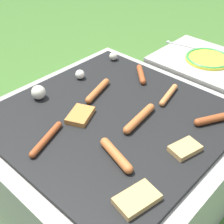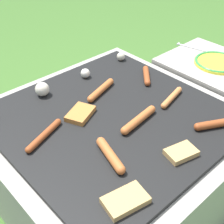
# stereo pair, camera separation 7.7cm
# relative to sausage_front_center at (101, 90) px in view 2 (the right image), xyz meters

# --- Properties ---
(ground_plane) EXTENTS (14.00, 14.00, 0.00)m
(ground_plane) POSITION_rel_sausage_front_center_xyz_m (-0.07, -0.15, -0.40)
(ground_plane) COLOR #3D6628
(grill) EXTENTS (0.92, 0.92, 0.39)m
(grill) POSITION_rel_sausage_front_center_xyz_m (-0.07, -0.15, -0.21)
(grill) COLOR #9E998E
(grill) RESTS_ON ground_plane
(side_ledge) EXTENTS (0.40, 0.50, 0.39)m
(side_ledge) POSITION_rel_sausage_front_center_xyz_m (0.59, -0.19, -0.21)
(side_ledge) COLOR #9E998E
(side_ledge) RESTS_ON ground_plane
(sausage_mid_left) EXTENTS (0.15, 0.09, 0.03)m
(sausage_mid_left) POSITION_rel_sausage_front_center_xyz_m (0.16, -0.45, 0.00)
(sausage_mid_left) COLOR #93421E
(sausage_mid_left) RESTS_ON grill
(sausage_back_left) EXTENTS (0.20, 0.05, 0.03)m
(sausage_back_left) POSITION_rel_sausage_front_center_xyz_m (-0.03, -0.25, 0.00)
(sausage_back_left) COLOR #B7602D
(sausage_back_left) RESTS_ON grill
(sausage_back_center) EXTENTS (0.07, 0.17, 0.03)m
(sausage_back_center) POSITION_rel_sausage_front_center_xyz_m (-0.23, -0.31, 0.00)
(sausage_back_center) COLOR #B7602D
(sausage_back_center) RESTS_ON grill
(sausage_front_right) EXTENTS (0.18, 0.08, 0.02)m
(sausage_front_right) POSITION_rel_sausage_front_center_xyz_m (-0.33, -0.08, -0.00)
(sausage_front_right) COLOR #93421E
(sausage_front_right) RESTS_ON grill
(sausage_front_center) EXTENTS (0.18, 0.08, 0.03)m
(sausage_front_center) POSITION_rel_sausage_front_center_xyz_m (0.00, 0.00, 0.00)
(sausage_front_center) COLOR #B7602D
(sausage_front_center) RESTS_ON grill
(sausage_back_right) EXTENTS (0.16, 0.06, 0.02)m
(sausage_back_right) POSITION_rel_sausage_front_center_xyz_m (0.18, -0.24, -0.00)
(sausage_back_right) COLOR #C6753D
(sausage_back_right) RESTS_ON grill
(sausage_mid_right) EXTENTS (0.12, 0.12, 0.03)m
(sausage_mid_right) POSITION_rel_sausage_front_center_xyz_m (0.23, -0.05, -0.00)
(sausage_mid_right) COLOR #93421E
(sausage_mid_right) RESTS_ON grill
(bread_slice_left) EXTENTS (0.11, 0.09, 0.02)m
(bread_slice_left) POSITION_rel_sausage_front_center_xyz_m (-0.05, -0.46, -0.00)
(bread_slice_left) COLOR tan
(bread_slice_left) RESTS_ON grill
(bread_slice_right) EXTENTS (0.14, 0.12, 0.02)m
(bread_slice_right) POSITION_rel_sausage_front_center_xyz_m (-0.16, -0.07, -0.00)
(bread_slice_right) COLOR #B27033
(bread_slice_right) RESTS_ON grill
(bread_slice_center) EXTENTS (0.14, 0.10, 0.02)m
(bread_slice_center) POSITION_rel_sausage_front_center_xyz_m (-0.32, -0.47, -0.00)
(bread_slice_center) COLOR tan
(bread_slice_center) RESTS_ON grill
(mushroom_row) EXTENTS (0.74, 0.06, 0.06)m
(mushroom_row) POSITION_rel_sausage_front_center_xyz_m (-0.16, 0.15, 0.01)
(mushroom_row) COLOR beige
(mushroom_row) RESTS_ON grill
(plate_colorful) EXTENTS (0.23, 0.23, 0.02)m
(plate_colorful) POSITION_rel_sausage_front_center_xyz_m (0.59, -0.19, -0.01)
(plate_colorful) COLOR yellow
(plate_colorful) RESTS_ON side_ledge
(fork_utensil) EXTENTS (0.06, 0.19, 0.01)m
(fork_utensil) POSITION_rel_sausage_front_center_xyz_m (0.65, 0.00, -0.01)
(fork_utensil) COLOR silver
(fork_utensil) RESTS_ON side_ledge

